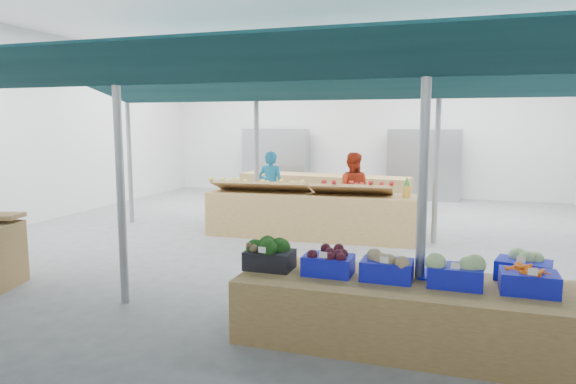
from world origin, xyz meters
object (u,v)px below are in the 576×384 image
(fruit_counter, at_px, (310,215))
(crate_stack, at_px, (443,306))
(veg_counter, at_px, (404,313))
(vendor_left, at_px, (271,187))
(vendor_right, at_px, (352,190))

(fruit_counter, bearing_deg, crate_stack, -60.32)
(veg_counter, relative_size, vendor_left, 2.08)
(veg_counter, height_order, fruit_counter, fruit_counter)
(veg_counter, relative_size, crate_stack, 5.00)
(fruit_counter, xyz_separation_m, vendor_right, (0.60, 1.10, 0.37))
(fruit_counter, distance_m, crate_stack, 4.84)
(veg_counter, distance_m, fruit_counter, 4.92)
(fruit_counter, relative_size, crate_stack, 6.02)
(crate_stack, bearing_deg, vendor_left, 125.68)
(veg_counter, relative_size, vendor_right, 2.08)
(fruit_counter, bearing_deg, vendor_right, 59.33)
(fruit_counter, height_order, vendor_right, vendor_right)
(veg_counter, bearing_deg, vendor_left, 121.91)
(fruit_counter, bearing_deg, veg_counter, -65.81)
(veg_counter, height_order, crate_stack, crate_stack)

